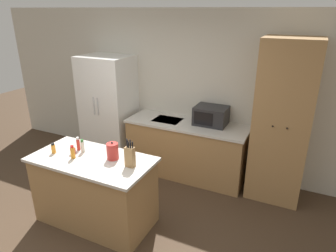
% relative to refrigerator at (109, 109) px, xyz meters
% --- Properties ---
extents(ground_plane, '(14.00, 14.00, 0.00)m').
position_rel_refrigerator_xyz_m(ground_plane, '(1.11, -1.97, -0.93)').
color(ground_plane, '#423021').
extents(wall_back, '(7.20, 0.06, 2.60)m').
position_rel_refrigerator_xyz_m(wall_back, '(1.11, 0.36, 0.37)').
color(wall_back, beige).
rests_on(wall_back, ground_plane).
extents(refrigerator, '(0.86, 0.68, 1.85)m').
position_rel_refrigerator_xyz_m(refrigerator, '(0.00, 0.00, 0.00)').
color(refrigerator, white).
rests_on(refrigerator, ground_plane).
extents(back_counter, '(1.93, 0.68, 0.91)m').
position_rel_refrigerator_xyz_m(back_counter, '(1.49, 0.01, -0.47)').
color(back_counter, '#9E7547').
rests_on(back_counter, ground_plane).
extents(pantry_cabinet, '(0.73, 0.62, 2.26)m').
position_rel_refrigerator_xyz_m(pantry_cabinet, '(2.88, 0.03, 0.20)').
color(pantry_cabinet, '#9E7547').
rests_on(pantry_cabinet, ground_plane).
extents(kitchen_island, '(1.50, 0.77, 0.90)m').
position_rel_refrigerator_xyz_m(kitchen_island, '(0.91, -1.59, -0.47)').
color(kitchen_island, '#9E7547').
rests_on(kitchen_island, ground_plane).
extents(microwave, '(0.49, 0.38, 0.28)m').
position_rel_refrigerator_xyz_m(microwave, '(1.84, 0.12, 0.12)').
color(microwave, '#232326').
rests_on(microwave, back_counter).
extents(knife_block, '(0.11, 0.07, 0.33)m').
position_rel_refrigerator_xyz_m(knife_block, '(1.44, -1.56, 0.11)').
color(knife_block, '#9E7547').
rests_on(knife_block, kitchen_island).
extents(spice_bottle_tall_dark, '(0.06, 0.06, 0.09)m').
position_rel_refrigerator_xyz_m(spice_bottle_tall_dark, '(0.63, -1.60, 0.02)').
color(spice_bottle_tall_dark, '#B2281E').
rests_on(spice_bottle_tall_dark, kitchen_island).
extents(spice_bottle_short_red, '(0.05, 0.05, 0.13)m').
position_rel_refrigerator_xyz_m(spice_bottle_short_red, '(0.39, -1.68, 0.04)').
color(spice_bottle_short_red, orange).
rests_on(spice_bottle_short_red, kitchen_island).
extents(spice_bottle_amber_oil, '(0.05, 0.05, 0.17)m').
position_rel_refrigerator_xyz_m(spice_bottle_amber_oil, '(0.71, -1.51, 0.06)').
color(spice_bottle_amber_oil, beige).
rests_on(spice_bottle_amber_oil, kitchen_island).
extents(spice_bottle_green_herb, '(0.05, 0.05, 0.17)m').
position_rel_refrigerator_xyz_m(spice_bottle_green_herb, '(0.71, -1.68, 0.05)').
color(spice_bottle_green_herb, orange).
rests_on(spice_bottle_green_herb, kitchen_island).
extents(spice_bottle_pale_salt, '(0.04, 0.04, 0.18)m').
position_rel_refrigerator_xyz_m(spice_bottle_pale_salt, '(0.62, -1.48, 0.06)').
color(spice_bottle_pale_salt, '#B2281E').
rests_on(spice_bottle_pale_salt, kitchen_island).
extents(kettle, '(0.14, 0.14, 0.22)m').
position_rel_refrigerator_xyz_m(kettle, '(1.15, -1.49, 0.08)').
color(kettle, '#B72D28').
rests_on(kettle, kitchen_island).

